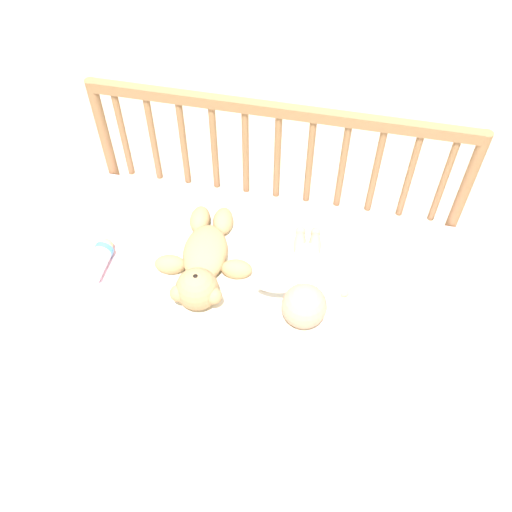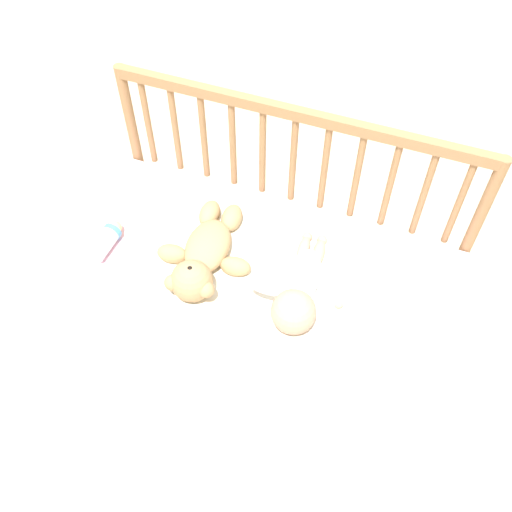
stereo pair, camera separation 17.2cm
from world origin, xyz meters
name	(u,v)px [view 1 (the left image)]	position (x,y,z in m)	size (l,w,h in m)	color
ground_plane	(256,344)	(0.00, 0.00, 0.00)	(12.00, 12.00, 0.00)	#C6B293
crib_mattress	(256,309)	(0.00, 0.00, 0.24)	(1.22, 0.60, 0.47)	#EDB7C6
crib_rail	(277,167)	(0.00, 0.32, 0.60)	(1.22, 0.04, 0.84)	#997047
blanket	(254,268)	(0.00, -0.01, 0.47)	(0.81, 0.50, 0.01)	silver
teddy_bear	(203,262)	(-0.15, -0.05, 0.52)	(0.30, 0.42, 0.13)	tan
baby	(305,285)	(0.16, -0.07, 0.52)	(0.28, 0.40, 0.13)	white
baby_bottle	(99,259)	(-0.47, -0.09, 0.50)	(0.06, 0.15, 0.06)	white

